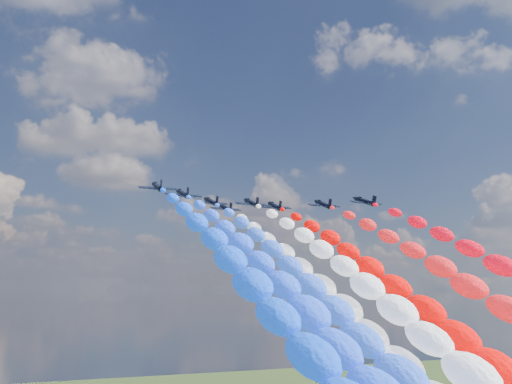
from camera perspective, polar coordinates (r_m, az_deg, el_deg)
name	(u,v)px	position (r m, az deg, el deg)	size (l,w,h in m)	color
jet_0	(158,187)	(145.59, -9.12, 0.49)	(8.92, 11.96, 2.64)	black
trail_0	(264,322)	(86.44, 0.70, -11.97)	(7.07, 118.30, 60.51)	blue
jet_1	(183,194)	(155.23, -6.81, -0.16)	(8.92, 11.96, 2.64)	black
trail_1	(293,318)	(97.12, 3.45, -11.64)	(7.07, 118.30, 60.51)	blue
jet_2	(211,202)	(168.51, -4.18, -0.90)	(8.92, 11.96, 2.64)	black
trail_2	(323,315)	(111.65, 6.22, -11.27)	(7.07, 118.30, 60.51)	blue
jet_3	(251,203)	(170.33, -0.42, -1.01)	(8.92, 11.96, 2.64)	black
trail_3	(382,314)	(115.59, 11.63, -11.06)	(7.07, 118.30, 60.51)	white
jet_4	(225,208)	(180.57, -2.91, -1.46)	(8.92, 11.96, 2.64)	black
trail_4	(332,312)	(124.30, 7.05, -11.02)	(7.07, 118.30, 60.51)	white
jet_5	(275,206)	(176.89, 1.76, -1.31)	(8.92, 11.96, 2.64)	black
trail_5	(410,313)	(123.43, 14.12, -10.84)	(7.07, 118.30, 60.51)	#ED0503
jet_6	(323,204)	(174.17, 6.26, -1.14)	(8.92, 11.96, 2.64)	black
trail_6	(488,314)	(123.88, 20.73, -10.52)	(7.07, 118.30, 60.51)	red
jet_7	(365,201)	(170.04, 10.07, -0.86)	(8.92, 11.96, 2.64)	black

